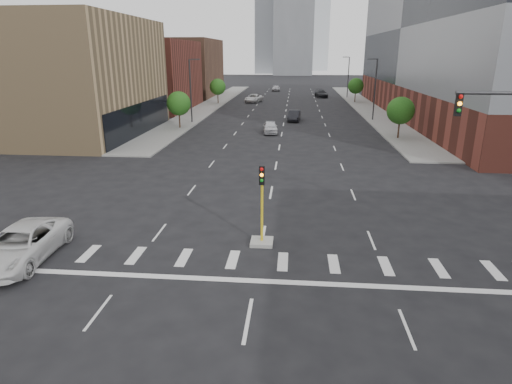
# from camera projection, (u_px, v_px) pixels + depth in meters

# --- Properties ---
(ground) EXTENTS (400.00, 400.00, 0.00)m
(ground) POSITION_uv_depth(u_px,v_px,m) (242.00, 355.00, 14.64)
(ground) COLOR black
(ground) RESTS_ON ground
(sidewalk_left_far) EXTENTS (5.00, 92.00, 0.15)m
(sidewalk_left_far) POSITION_uv_depth(u_px,v_px,m) (212.00, 104.00, 85.98)
(sidewalk_left_far) COLOR gray
(sidewalk_left_far) RESTS_ON ground
(sidewalk_right_far) EXTENTS (5.00, 92.00, 0.15)m
(sidewalk_right_far) POSITION_uv_depth(u_px,v_px,m) (364.00, 106.00, 83.42)
(sidewalk_right_far) COLOR gray
(sidewalk_right_far) RESTS_ON ground
(building_left_mid) EXTENTS (20.00, 24.00, 14.00)m
(building_left_mid) POSITION_uv_depth(u_px,v_px,m) (59.00, 77.00, 52.70)
(building_left_mid) COLOR tan
(building_left_mid) RESTS_ON ground
(building_left_far_a) EXTENTS (20.00, 22.00, 12.00)m
(building_left_far_a) POSITION_uv_depth(u_px,v_px,m) (135.00, 75.00, 77.63)
(building_left_far_a) COLOR brown
(building_left_far_a) RESTS_ON ground
(building_left_far_b) EXTENTS (20.00, 24.00, 13.00)m
(building_left_far_b) POSITION_uv_depth(u_px,v_px,m) (174.00, 68.00, 102.10)
(building_left_far_b) COLOR brown
(building_left_far_b) RESTS_ON ground
(building_right_main) EXTENTS (24.00, 70.00, 22.00)m
(building_right_main) POSITION_uv_depth(u_px,v_px,m) (479.00, 45.00, 65.54)
(building_right_main) COLOR brown
(building_right_main) RESTS_ON ground
(tower_left) EXTENTS (22.00, 22.00, 70.00)m
(tower_left) POSITION_uv_depth(u_px,v_px,m) (279.00, 0.00, 212.85)
(tower_left) COLOR #B2B7BC
(tower_left) RESTS_ON ground
(tower_mid) EXTENTS (18.00, 18.00, 44.00)m
(tower_mid) POSITION_uv_depth(u_px,v_px,m) (294.00, 25.00, 197.25)
(tower_mid) COLOR slate
(tower_mid) RESTS_ON ground
(median_traffic_signal) EXTENTS (1.20, 1.20, 4.40)m
(median_traffic_signal) POSITION_uv_depth(u_px,v_px,m) (262.00, 227.00, 22.83)
(median_traffic_signal) COLOR #999993
(median_traffic_signal) RESTS_ON ground
(streetlight_right_a) EXTENTS (1.60, 0.22, 9.07)m
(streetlight_right_a) POSITION_uv_depth(u_px,v_px,m) (375.00, 87.00, 64.03)
(streetlight_right_a) COLOR #2D2D30
(streetlight_right_a) RESTS_ON ground
(streetlight_right_b) EXTENTS (1.60, 0.22, 9.07)m
(streetlight_right_b) POSITION_uv_depth(u_px,v_px,m) (348.00, 75.00, 97.18)
(streetlight_right_b) COLOR #2D2D30
(streetlight_right_b) RESTS_ON ground
(streetlight_left) EXTENTS (1.60, 0.22, 9.07)m
(streetlight_left) POSITION_uv_depth(u_px,v_px,m) (191.00, 88.00, 61.58)
(streetlight_left) COLOR #2D2D30
(streetlight_left) RESTS_ON ground
(tree_left_near) EXTENTS (3.20, 3.20, 4.85)m
(tree_left_near) POSITION_uv_depth(u_px,v_px,m) (179.00, 103.00, 57.40)
(tree_left_near) COLOR #382619
(tree_left_near) RESTS_ON ground
(tree_left_far) EXTENTS (3.20, 3.20, 4.85)m
(tree_left_far) POSITION_uv_depth(u_px,v_px,m) (218.00, 87.00, 85.81)
(tree_left_far) COLOR #382619
(tree_left_far) RESTS_ON ground
(tree_right_near) EXTENTS (3.20, 3.20, 4.85)m
(tree_right_near) POSITION_uv_depth(u_px,v_px,m) (401.00, 111.00, 50.28)
(tree_right_near) COLOR #382619
(tree_right_near) RESTS_ON ground
(tree_right_far) EXTENTS (3.20, 3.20, 4.85)m
(tree_right_far) POSITION_uv_depth(u_px,v_px,m) (356.00, 86.00, 88.16)
(tree_right_far) COLOR #382619
(tree_right_far) RESTS_ON ground
(car_near_left) EXTENTS (2.23, 4.70, 1.55)m
(car_near_left) POSITION_uv_depth(u_px,v_px,m) (270.00, 127.00, 55.03)
(car_near_left) COLOR silver
(car_near_left) RESTS_ON ground
(car_mid_right) EXTENTS (1.99, 4.86, 1.57)m
(car_mid_right) POSITION_uv_depth(u_px,v_px,m) (294.00, 116.00, 64.94)
(car_mid_right) COLOR black
(car_mid_right) RESTS_ON ground
(car_far_left) EXTENTS (3.65, 6.31, 1.65)m
(car_far_left) POSITION_uv_depth(u_px,v_px,m) (253.00, 98.00, 89.76)
(car_far_left) COLOR silver
(car_far_left) RESTS_ON ground
(car_deep_right) EXTENTS (3.12, 5.95, 1.65)m
(car_deep_right) POSITION_uv_depth(u_px,v_px,m) (321.00, 94.00, 99.79)
(car_deep_right) COLOR black
(car_deep_right) RESTS_ON ground
(car_distant) EXTENTS (1.98, 4.78, 1.62)m
(car_distant) POSITION_uv_depth(u_px,v_px,m) (276.00, 88.00, 115.89)
(car_distant) COLOR silver
(car_distant) RESTS_ON ground
(parked_minivan) EXTENTS (3.09, 6.24, 1.70)m
(parked_minivan) POSITION_uv_depth(u_px,v_px,m) (21.00, 245.00, 21.05)
(parked_minivan) COLOR silver
(parked_minivan) RESTS_ON ground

